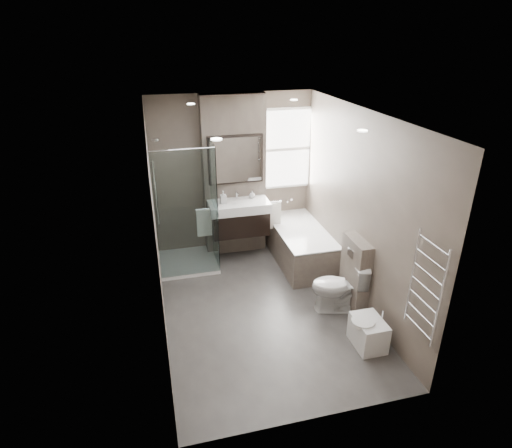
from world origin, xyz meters
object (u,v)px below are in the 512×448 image
object	(u,v)px
bathtub	(300,243)
toilet	(339,287)
vanity	(239,217)
bidet	(368,332)

from	to	relation	value
bathtub	toilet	bearing A→B (deg)	-88.15
bathtub	toilet	xyz separation A→B (m)	(0.05, -1.39, 0.04)
bathtub	toilet	world-z (taller)	toilet
bathtub	vanity	bearing A→B (deg)	160.63
vanity	bathtub	xyz separation A→B (m)	(0.92, -0.33, -0.43)
vanity	bidet	bearing A→B (deg)	-67.74
vanity	toilet	xyz separation A→B (m)	(0.97, -1.72, -0.38)
toilet	bidet	world-z (taller)	toilet
bathtub	toilet	size ratio (longest dim) A/B	2.22
bathtub	toilet	distance (m)	1.40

